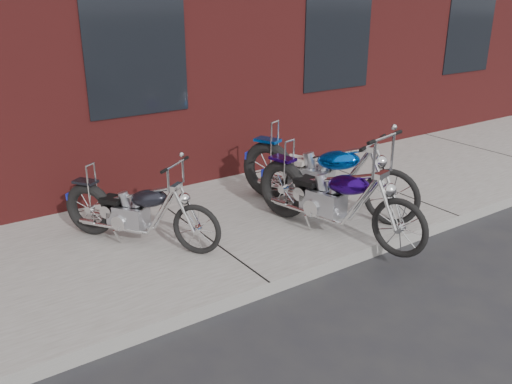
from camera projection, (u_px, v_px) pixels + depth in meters
ground at (270, 296)px, 5.45m from camera, size 120.00×120.00×0.00m
sidewalk at (198, 236)px, 6.58m from camera, size 22.00×3.00×0.15m
chopper_purple at (333, 200)px, 6.34m from camera, size 0.74×2.31×1.31m
chopper_blue at (322, 177)px, 7.04m from camera, size 1.10×2.35×1.09m
chopper_third at (137, 213)px, 6.12m from camera, size 1.22×1.71×1.02m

